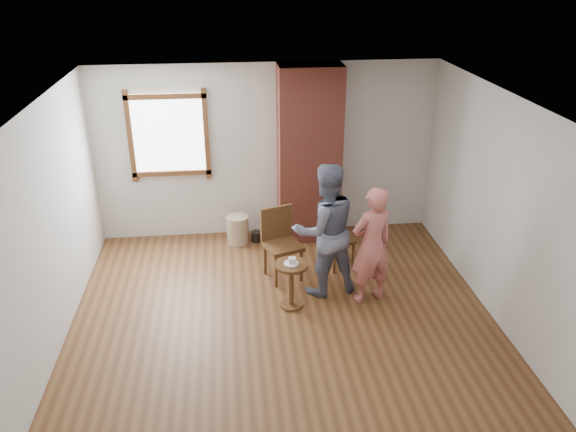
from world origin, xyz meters
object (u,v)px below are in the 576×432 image
Objects in this scene: stoneware_crock at (238,229)px; dining_chair_right at (335,235)px; side_table at (291,278)px; man at (325,230)px; person_pink at (372,245)px; dining_chair_left at (280,239)px.

stoneware_crock is 0.52× the size of dining_chair_right.
man reaches higher than side_table.
stoneware_crock is 1.91m from man.
man is 1.14× the size of person_pink.
side_table reaches higher than stoneware_crock.
dining_chair_left reaches higher than stoneware_crock.
man is at bearing -44.49° from person_pink.
stoneware_crock is at bearing -65.31° from person_pink.
man is (1.06, -1.45, 0.65)m from stoneware_crock.
stoneware_crock is 1.88m from side_table.
stoneware_crock is 2.40m from person_pink.
dining_chair_right is 1.21m from side_table.
dining_chair_right is (0.78, 0.21, -0.08)m from dining_chair_left.
man is at bearing -136.12° from dining_chair_right.
side_table is 0.72m from man.
side_table is at bearing -104.58° from dining_chair_left.
stoneware_crock is 0.28× the size of person_pink.
stoneware_crock is 0.71× the size of side_table.
side_table is 0.35× the size of man.
side_table is 1.05m from person_pink.
dining_chair_left reaches higher than side_table.
person_pink reaches higher than dining_chair_left.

